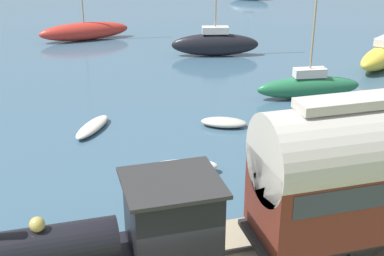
{
  "coord_description": "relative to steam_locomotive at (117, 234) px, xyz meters",
  "views": [
    {
      "loc": [
        -10.69,
        2.62,
        9.42
      ],
      "look_at": [
        5.88,
        -2.0,
        2.06
      ],
      "focal_mm": 50.0,
      "sensor_mm": 36.0,
      "label": 1
    }
  ],
  "objects": [
    {
      "name": "sailboat_red",
      "position": [
        28.21,
        -1.61,
        -1.41
      ],
      "size": [
        2.06,
        6.57,
        9.38
      ],
      "rotation": [
        0.0,
        0.0,
        0.11
      ],
      "color": "#B72D23",
      "rests_on": "harbor_water"
    },
    {
      "name": "sailboat_black",
      "position": [
        21.64,
        -9.44,
        -1.27
      ],
      "size": [
        2.34,
        5.77,
        9.06
      ],
      "rotation": [
        0.0,
        0.0,
        -0.23
      ],
      "color": "black",
      "rests_on": "harbor_water"
    },
    {
      "name": "harbor_water",
      "position": [
        42.66,
        -1.46,
        -2.09
      ],
      "size": [
        80.0,
        80.0,
        0.01
      ],
      "color": "#38566B",
      "rests_on": "ground"
    },
    {
      "name": "sailboat_green",
      "position": [
        12.63,
        -11.57,
        -1.42
      ],
      "size": [
        1.68,
        5.53,
        9.13
      ],
      "rotation": [
        0.0,
        0.0,
        -0.12
      ],
      "color": "#236B42",
      "rests_on": "harbor_water"
    },
    {
      "name": "rowboat_far_out",
      "position": [
        10.2,
        -6.18,
        -1.89
      ],
      "size": [
        1.71,
        2.27,
        0.39
      ],
      "rotation": [
        0.0,
        0.0,
        -0.43
      ],
      "color": "#B7B2A3",
      "rests_on": "harbor_water"
    },
    {
      "name": "steam_locomotive",
      "position": [
        0.0,
        0.0,
        0.0
      ],
      "size": [
        2.09,
        6.56,
        3.12
      ],
      "color": "black",
      "rests_on": "rail_embankment"
    },
    {
      "name": "rowboat_mid_harbor",
      "position": [
        6.31,
        -3.18,
        -1.82
      ],
      "size": [
        1.33,
        2.87,
        0.54
      ],
      "rotation": [
        0.0,
        0.0,
        -0.16
      ],
      "color": "silver",
      "rests_on": "harbor_water"
    },
    {
      "name": "rowboat_near_shore",
      "position": [
        11.3,
        -0.43,
        -1.91
      ],
      "size": [
        2.7,
        2.11,
        0.37
      ],
      "rotation": [
        0.0,
        0.0,
        1.0
      ],
      "color": "beige",
      "rests_on": "harbor_water"
    }
  ]
}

